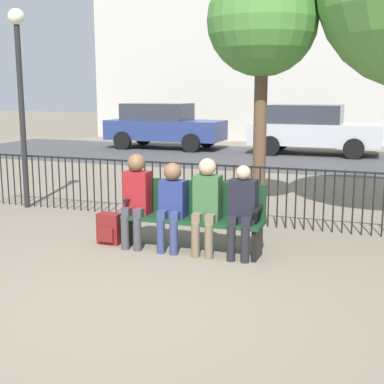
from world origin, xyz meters
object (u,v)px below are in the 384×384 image
Objects in this scene: park_bench at (194,213)px; parked_car_1 at (312,129)px; backpack at (109,229)px; seated_person_3 at (242,207)px; seated_person_0 at (136,195)px; tree_1 at (262,22)px; lamp_post at (20,78)px; parked_car_0 at (163,125)px; seated_person_2 at (207,201)px; seated_person_1 at (172,201)px.

parked_car_1 is (0.04, 11.41, 0.34)m from park_bench.
seated_person_3 is at bearing 0.21° from backpack.
seated_person_0 reaches higher than seated_person_3.
seated_person_3 is at bearing -81.90° from tree_1.
backpack is 0.12× the size of lamp_post.
parked_car_0 reaches higher than park_bench.
lamp_post is at bearing -81.30° from parked_car_0.
parked_car_1 is (-0.17, 11.54, 0.14)m from seated_person_2.
parked_car_1 is (5.32, -0.01, 0.00)m from parked_car_0.
seated_person_3 is at bearing -19.40° from lamp_post.
seated_person_1 is 3.56m from tree_1.
parked_car_1 reaches higher than seated_person_3.
backpack is at bearing -179.79° from seated_person_3.
seated_person_3 is 3.54m from tree_1.
seated_person_3 is 13.01m from parked_car_0.
tree_1 is at bearing -58.34° from parked_car_0.
seated_person_3 is 1.94m from backpack.
seated_person_0 reaches higher than seated_person_1.
seated_person_1 is at bearing -91.51° from parked_car_1.
seated_person_1 is at bearing -153.46° from park_bench.
parked_car_0 is (-4.49, 11.56, 0.12)m from seated_person_0.
seated_person_1 is (-0.26, -0.13, 0.17)m from park_bench.
lamp_post is 10.78m from parked_car_1.
seated_person_1 is 0.99× the size of seated_person_3.
park_bench is 0.46× the size of tree_1.
seated_person_2 is (0.48, 0.00, 0.03)m from seated_person_1.
seated_person_2 is 3.48m from tree_1.
seated_person_3 is (0.69, -0.13, 0.16)m from park_bench.
seated_person_0 reaches higher than park_bench.
tree_1 reaches higher than seated_person_3.
seated_person_2 is (1.00, -0.00, -0.02)m from seated_person_0.
seated_person_3 is 0.29× the size of tree_1.
tree_1 is (-0.35, 2.46, 2.52)m from seated_person_3.
lamp_post reaches higher than seated_person_2.
lamp_post reaches higher than backpack.
seated_person_2 is at bearing -0.05° from seated_person_0.
parked_car_0 is at bearing 114.77° from park_bench.
seated_person_2 reaches higher than seated_person_1.
tree_1 is 1.19× the size of lamp_post.
park_bench is at bearing -98.28° from tree_1.
seated_person_0 is 3.70m from lamp_post.
seated_person_1 is 2.73× the size of backpack.
lamp_post reaches higher than seated_person_0.
tree_1 is (1.12, 2.45, 2.45)m from seated_person_0.
lamp_post reaches higher than parked_car_1.
lamp_post is (-3.74, 1.43, 1.82)m from park_bench.
parked_car_0 is (-1.53, 10.00, -1.47)m from lamp_post.
tree_1 is 4.27m from lamp_post.
tree_1 reaches higher than parked_car_1.
park_bench is at bearing 149.57° from seated_person_2.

